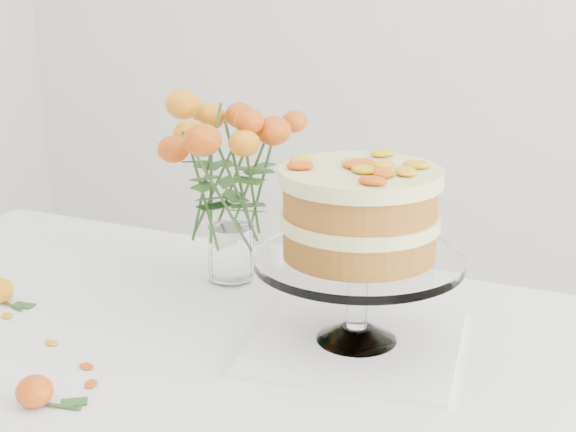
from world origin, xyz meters
name	(u,v)px	position (x,y,z in m)	size (l,w,h in m)	color
table	(154,378)	(0.00, 0.00, 0.67)	(1.43, 0.93, 0.76)	tan
napkin	(356,342)	(0.32, 0.10, 0.76)	(0.32, 0.32, 0.01)	white
cake_stand	(359,222)	(0.32, 0.10, 0.96)	(0.32, 0.32, 0.29)	white
rose_vase	(229,150)	(0.00, 0.26, 1.01)	(0.35, 0.35, 0.43)	white
loose_rose_far	(35,391)	(-0.01, -0.26, 0.78)	(0.09, 0.05, 0.04)	#BB2F09
stray_petal_a	(52,343)	(-0.12, -0.10, 0.76)	(0.03, 0.02, 0.00)	#E4A80E
stray_petal_b	(86,366)	(-0.02, -0.14, 0.76)	(0.03, 0.02, 0.00)	#E4A80E
stray_petal_c	(91,384)	(0.02, -0.18, 0.76)	(0.03, 0.02, 0.00)	#E4A80E
stray_petal_d	(7,316)	(-0.26, -0.05, 0.76)	(0.03, 0.02, 0.00)	#E4A80E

